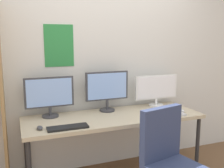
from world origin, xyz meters
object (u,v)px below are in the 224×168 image
Objects in this scene: mouse_left_side at (40,128)px; mouse_right_side at (181,111)px; keyboard_left at (68,127)px; keyboard_right at (168,115)px; monitor_right at (156,89)px; monitor_left at (49,95)px; desk at (114,120)px; monitor_center at (107,88)px.

mouse_left_side is 1.00× the size of mouse_right_side.
keyboard_left and keyboard_right have the same top height.
monitor_right is 1.54m from mouse_left_side.
mouse_left_side is at bearing 165.73° from keyboard_left.
desk is at bearing -17.75° from monitor_left.
monitor_center is at bearing 24.92° from mouse_left_side.
monitor_center is 5.37× the size of mouse_left_side.
monitor_center is at bearing 90.00° from desk.
keyboard_right is (1.12, 0.00, 0.00)m from keyboard_left.
monitor_right is 1.32m from keyboard_left.
monitor_right reaches higher than desk.
mouse_right_side is at bearing -69.72° from monitor_right.
monitor_left is 1.31× the size of keyboard_right.
desk is 4.92× the size of keyboard_right.
mouse_right_side reaches higher than keyboard_right.
monitor_left is 0.66m from monitor_center.
desk is 5.02× the size of keyboard_left.
monitor_center is 0.67m from monitor_right.
mouse_right_side is at bearing -13.72° from monitor_left.
mouse_left_side is at bearing -111.65° from monitor_left.
monitor_left is at bearing -180.00° from monitor_right.
desk is at bearing -90.00° from monitor_center.
monitor_left reaches higher than mouse_left_side.
keyboard_right is at bearing -38.30° from monitor_center.
keyboard_right is at bearing -103.15° from monitor_right.
mouse_left_side reaches higher than desk.
monitor_center is 1.32× the size of keyboard_left.
monitor_center is (0.00, 0.21, 0.32)m from desk.
monitor_center is at bearing 155.87° from mouse_right_side.
desk is 3.74× the size of monitor_left.
monitor_left is 0.51m from keyboard_left.
monitor_center reaches higher than mouse_left_side.
mouse_right_side is at bearing 0.77° from mouse_left_side.
monitor_right is (0.66, 0.00, -0.05)m from monitor_center.
keyboard_left is (0.10, -0.44, -0.24)m from monitor_left.
monitor_right is 6.04× the size of mouse_right_side.
monitor_right is at bearing 110.28° from mouse_right_side.
monitor_left is 5.48× the size of mouse_left_side.
mouse_right_side is at bearing -10.26° from desk.
keyboard_right is 4.17× the size of mouse_left_side.
monitor_left is at bearing 166.28° from mouse_right_side.
desk is 0.61m from keyboard_left.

